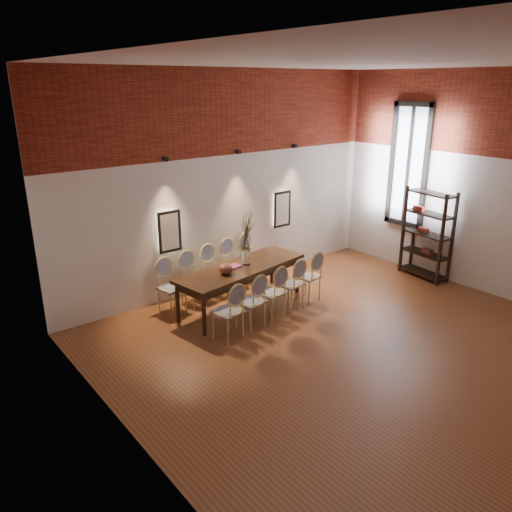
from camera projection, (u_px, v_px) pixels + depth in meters
floor at (368, 353)px, 7.31m from camera, size 7.00×7.00×0.02m
ceiling at (393, 59)px, 5.99m from camera, size 7.00×7.00×0.02m
wall_back at (226, 182)px, 9.27m from camera, size 7.00×0.10×4.00m
wall_left at (133, 285)px, 4.56m from camera, size 0.10×7.00×4.00m
wall_right at (508, 188)px, 8.74m from camera, size 0.10×7.00×4.00m
brick_band_back at (227, 112)px, 8.81m from camera, size 7.00×0.02×1.50m
brick_band_left at (128, 145)px, 4.19m from camera, size 0.02×7.00×1.50m
niche_left at (169, 231)px, 8.66m from camera, size 0.36×0.06×0.66m
niche_right at (281, 209)px, 10.19m from camera, size 0.36×0.06×0.66m
spot_fixture_left at (165, 159)px, 8.23m from camera, size 0.08×0.10×0.08m
spot_fixture_mid at (238, 152)px, 9.11m from camera, size 0.08×0.10×0.08m
spot_fixture_right at (295, 146)px, 9.93m from camera, size 0.08×0.10×0.08m
window_glass at (409, 166)px, 10.11m from camera, size 0.02×0.78×2.38m
window_frame at (408, 166)px, 10.10m from camera, size 0.08×0.90×2.50m
window_mullion at (408, 166)px, 10.10m from camera, size 0.06×0.06×2.40m
dining_table at (242, 287)px, 8.71m from camera, size 2.58×1.17×0.75m
chair_near_a at (228, 311)px, 7.55m from camera, size 0.50×0.50×0.94m
chair_near_b at (250, 301)px, 7.90m from camera, size 0.50×0.50×0.94m
chair_near_c at (271, 292)px, 8.24m from camera, size 0.50×0.50×0.94m
chair_near_d at (290, 284)px, 8.59m from camera, size 0.50×0.50×0.94m
chair_near_e at (308, 276)px, 8.93m from camera, size 0.50×0.50×0.94m
chair_far_a at (172, 287)px, 8.43m from camera, size 0.50×0.50×0.94m
chair_far_b at (194, 279)px, 8.77m from camera, size 0.50×0.50×0.94m
chair_far_c at (215, 272)px, 9.12m from camera, size 0.50×0.50×0.94m
chair_far_d at (234, 265)px, 9.46m from camera, size 0.50×0.50×0.94m
chair_far_e at (252, 259)px, 9.81m from camera, size 0.50×0.50×0.94m
vase at (246, 257)px, 8.62m from camera, size 0.14×0.14×0.30m
dried_branches at (246, 232)px, 8.47m from camera, size 0.50×0.50×0.70m
bowl at (226, 269)px, 8.23m from camera, size 0.24×0.24×0.18m
book at (233, 267)px, 8.53m from camera, size 0.28×0.22×0.03m
shelving_rack at (427, 234)px, 9.90m from camera, size 0.49×1.04×1.80m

